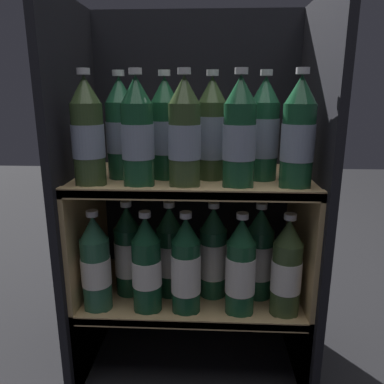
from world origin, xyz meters
The scene contains 23 objects.
fridge_back_wall centered at (0.00, 0.35, 0.49)m, with size 0.64×0.02×0.98m, color black.
fridge_side_left centered at (-0.31, 0.17, 0.49)m, with size 0.02×0.38×0.98m, color black.
fridge_side_right centered at (0.31, 0.17, 0.49)m, with size 0.02×0.38×0.98m, color black.
shelf_lower centered at (0.00, 0.16, 0.18)m, with size 0.60×0.34×0.23m.
shelf_upper centered at (0.00, 0.16, 0.40)m, with size 0.60×0.34×0.55m.
bottle_upper_front_0 centered at (-0.23, 0.05, 0.67)m, with size 0.07×0.07×0.26m.
bottle_upper_front_1 centered at (-0.12, 0.05, 0.67)m, with size 0.07×0.07×0.26m.
bottle_upper_front_2 centered at (-0.01, 0.05, 0.67)m, with size 0.07×0.07×0.26m.
bottle_upper_front_3 centered at (0.11, 0.05, 0.67)m, with size 0.07×0.07×0.26m.
bottle_upper_front_4 centered at (0.24, 0.05, 0.67)m, with size 0.07×0.07×0.26m.
bottle_upper_back_0 centered at (-0.18, 0.14, 0.67)m, with size 0.07×0.07×0.26m.
bottle_upper_back_1 centered at (-0.07, 0.14, 0.67)m, with size 0.07×0.07×0.26m.
bottle_upper_back_2 centered at (0.05, 0.14, 0.67)m, with size 0.07×0.07×0.26m.
bottle_upper_back_3 centered at (0.17, 0.14, 0.67)m, with size 0.07×0.07×0.26m.
bottle_lower_front_0 centered at (-0.24, 0.05, 0.34)m, with size 0.07×0.07×0.26m.
bottle_lower_front_1 centered at (-0.11, 0.05, 0.34)m, with size 0.07×0.07×0.26m.
bottle_lower_front_2 centered at (-0.01, 0.05, 0.34)m, with size 0.07×0.07×0.26m.
bottle_lower_front_3 centered at (0.12, 0.05, 0.34)m, with size 0.07×0.07×0.26m.
bottle_lower_front_4 centered at (0.23, 0.05, 0.34)m, with size 0.07×0.07×0.26m.
bottle_lower_back_0 centered at (-0.17, 0.14, 0.34)m, with size 0.07×0.07×0.26m.
bottle_lower_back_1 centered at (-0.06, 0.14, 0.34)m, with size 0.07×0.07×0.26m.
bottle_lower_back_2 centered at (0.06, 0.14, 0.34)m, with size 0.07×0.07×0.26m.
bottle_lower_back_3 centered at (0.18, 0.14, 0.34)m, with size 0.07×0.07×0.26m.
Camera 1 is at (0.05, -0.79, 0.76)m, focal length 35.00 mm.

